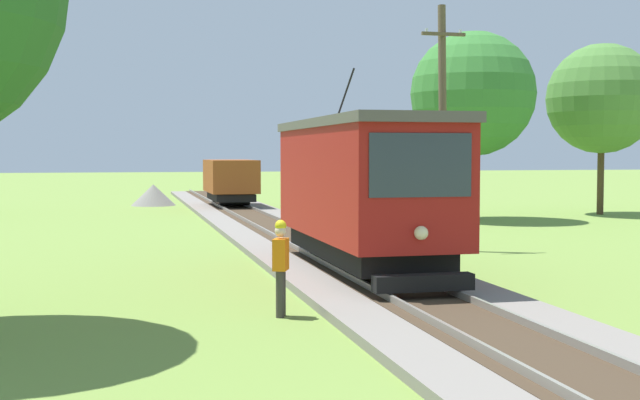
{
  "coord_description": "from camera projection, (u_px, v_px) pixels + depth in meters",
  "views": [
    {
      "loc": [
        -5.67,
        -2.12,
        3.01
      ],
      "look_at": [
        -0.52,
        19.47,
        1.75
      ],
      "focal_mm": 47.0,
      "sensor_mm": 36.0,
      "label": 1
    }
  ],
  "objects": [
    {
      "name": "track_worker",
      "position": [
        281.0,
        263.0,
        15.3
      ],
      "size": [
        0.37,
        0.44,
        1.78
      ],
      "rotation": [
        0.0,
        0.0,
        -0.39
      ],
      "color": "#38332D",
      "rests_on": "ground"
    },
    {
      "name": "freight_car",
      "position": [
        230.0,
        180.0,
        44.33
      ],
      "size": [
        2.4,
        5.2,
        2.31
      ],
      "color": "#93471E",
      "rests_on": "rail_right"
    },
    {
      "name": "tree_horizon",
      "position": [
        602.0,
        99.0,
        40.48
      ],
      "size": [
        5.32,
        5.32,
        8.29
      ],
      "color": "#4C3823",
      "rests_on": "ground"
    },
    {
      "name": "tree_right_far",
      "position": [
        473.0,
        94.0,
        37.12
      ],
      "size": [
        5.54,
        5.54,
        8.39
      ],
      "color": "#4C3823",
      "rests_on": "ground"
    },
    {
      "name": "utility_pole_mid",
      "position": [
        443.0,
        125.0,
        25.61
      ],
      "size": [
        1.4,
        0.58,
        7.53
      ],
      "color": "brown",
      "rests_on": "ground"
    },
    {
      "name": "red_tram",
      "position": [
        363.0,
        187.0,
        20.13
      ],
      "size": [
        2.6,
        8.54,
        4.79
      ],
      "color": "maroon",
      "rests_on": "rail_right"
    },
    {
      "name": "gravel_pile",
      "position": [
        153.0,
        195.0,
        47.72
      ],
      "size": [
        2.52,
        2.52,
        1.21
      ],
      "primitive_type": "cone",
      "color": "gray",
      "rests_on": "ground"
    }
  ]
}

